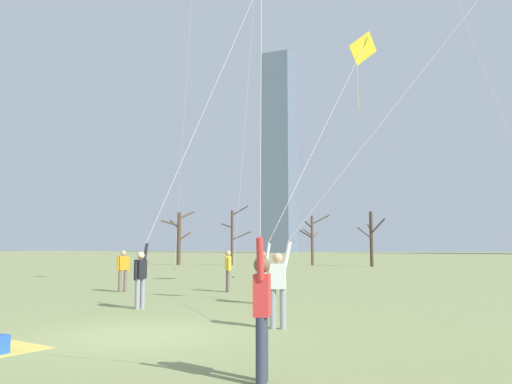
# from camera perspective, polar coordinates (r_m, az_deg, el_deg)

# --- Properties ---
(ground_plane) EXTENTS (400.00, 400.00, 0.00)m
(ground_plane) POSITION_cam_1_polar(r_m,az_deg,el_deg) (10.96, -12.56, -15.12)
(ground_plane) COLOR #848E56
(kite_flyer_midfield_right_white) EXTENTS (2.67, 7.17, 15.58)m
(kite_flyer_midfield_right_white) POSITION_cam_1_polar(r_m,az_deg,el_deg) (15.88, -10.09, -2.85)
(kite_flyer_midfield_right_white) COLOR gray
(kite_flyer_midfield_right_white) RESTS_ON ground
(kite_flyer_foreground_right_teal) EXTENTS (12.50, 1.14, 16.23)m
(kite_flyer_foreground_right_teal) POSITION_cam_1_polar(r_m,az_deg,el_deg) (11.17, 15.76, 7.43)
(kite_flyer_foreground_right_teal) COLOR gray
(kite_flyer_foreground_right_teal) RESTS_ON ground
(kite_flyer_far_back_yellow) EXTENTS (2.71, 7.46, 11.03)m
(kite_flyer_far_back_yellow) POSITION_cam_1_polar(r_m,az_deg,el_deg) (17.70, 4.27, -1.14)
(kite_flyer_far_back_yellow) COLOR black
(kite_flyer_far_back_yellow) RESTS_ON ground
(kite_flyer_midfield_center_blue) EXTENTS (1.79, 4.32, 10.89)m
(kite_flyer_midfield_center_blue) POSITION_cam_1_polar(r_m,az_deg,el_deg) (6.30, 0.71, -0.12)
(kite_flyer_midfield_center_blue) COLOR #33384C
(kite_flyer_midfield_center_blue) RESTS_ON ground
(bystander_far_off_by_trees) EXTENTS (0.35, 0.44, 1.62)m
(bystander_far_off_by_trees) POSITION_cam_1_polar(r_m,az_deg,el_deg) (21.25, -14.44, -8.19)
(bystander_far_off_by_trees) COLOR #726656
(bystander_far_off_by_trees) RESTS_ON ground
(bystander_strolling_midfield) EXTENTS (0.36, 0.44, 1.62)m
(bystander_strolling_midfield) POSITION_cam_1_polar(r_m,az_deg,el_deg) (20.64, -3.09, -8.44)
(bystander_strolling_midfield) COLOR #726656
(bystander_strolling_midfield) RESTS_ON ground
(bare_tree_right_of_center) EXTENTS (2.63, 2.46, 5.47)m
(bare_tree_right_of_center) POSITION_cam_1_polar(r_m,az_deg,el_deg) (52.85, -8.48, -4.79)
(bare_tree_right_of_center) COLOR #4C3828
(bare_tree_right_of_center) RESTS_ON ground
(bare_tree_left_of_center) EXTENTS (2.41, 3.24, 5.04)m
(bare_tree_left_of_center) POSITION_cam_1_polar(r_m,az_deg,el_deg) (48.73, 12.60, -4.89)
(bare_tree_left_of_center) COLOR #423326
(bare_tree_left_of_center) RESTS_ON ground
(bare_tree_far_right_edge) EXTENTS (3.26, 1.30, 4.95)m
(bare_tree_far_right_edge) POSITION_cam_1_polar(r_m,az_deg,el_deg) (51.40, 6.21, -5.04)
(bare_tree_far_right_edge) COLOR brown
(bare_tree_far_right_edge) RESTS_ON ground
(bare_tree_center) EXTENTS (3.20, 1.53, 5.84)m
(bare_tree_center) POSITION_cam_1_polar(r_m,az_deg,el_deg) (51.48, -2.56, -4.80)
(bare_tree_center) COLOR #4C3828
(bare_tree_center) RESTS_ON ground
(skyline_slender_spire) EXTENTS (9.59, 10.31, 67.49)m
(skyline_slender_spire) POSITION_cam_1_polar(r_m,az_deg,el_deg) (175.96, 2.61, 4.36)
(skyline_slender_spire) COLOR slate
(skyline_slender_spire) RESTS_ON ground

